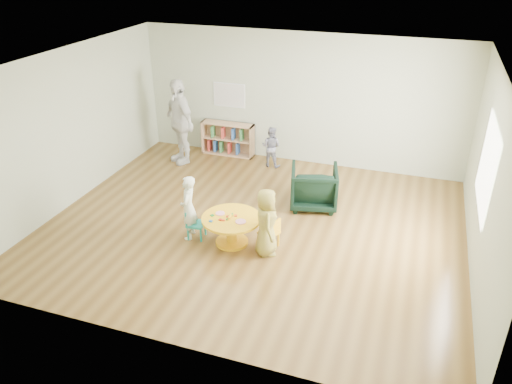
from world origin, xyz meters
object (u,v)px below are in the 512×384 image
Objects in this scene: kid_chair_right at (271,232)px; toddler at (271,147)px; child_right at (266,222)px; kid_chair_left at (194,223)px; activity_table at (231,225)px; armchair at (314,187)px; adult_caretaker at (179,121)px; child_left at (188,208)px; bookshelf at (228,139)px.

toddler is at bearing 40.15° from kid_chair_right.
child_right reaches higher than kid_chair_right.
kid_chair_left is 1.29m from kid_chair_right.
toddler is (-0.31, 3.15, 0.11)m from activity_table.
armchair is at bearing 135.59° from toddler.
adult_caretaker is at bearing -154.96° from kid_chair_left.
kid_chair_right is 3.99m from adult_caretaker.
child_left is (-0.73, -0.04, 0.22)m from activity_table.
toddler is at bearing -16.42° from bookshelf.
armchair is 3.45m from adult_caretaker.
child_right is (-0.35, -1.76, 0.17)m from armchair.
kid_chair_right is 1.40m from child_left.
child_right is at bearing 75.99° from child_left.
child_left reaches higher than armchair.
child_right is at bearing -163.83° from kid_chair_right.
bookshelf reaches higher than kid_chair_right.
toddler is at bearing 47.98° from adult_caretaker.
child_left is 1.24× the size of toddler.
kid_chair_right is 3.21m from toddler.
kid_chair_right is 0.28× the size of adult_caretaker.
activity_table is 3.78m from bookshelf.
child_right is (0.62, -0.09, 0.22)m from activity_table.
toddler is (1.14, -0.34, 0.08)m from bookshelf.
adult_caretaker is at bearing -32.07° from armchair.
kid_chair_left is at bearing 64.37° from child_right.
activity_table is at bearing 120.87° from kid_chair_right.
child_left reaches higher than kid_chair_left.
child_right reaches higher than kid_chair_left.
kid_chair_left is at bearing -176.94° from activity_table.
kid_chair_left is 0.58× the size of toddler.
armchair is (0.33, 1.58, 0.11)m from kid_chair_right.
armchair is (1.62, 1.71, 0.11)m from kid_chair_left.
bookshelf is 0.65× the size of adult_caretaker.
activity_table is 0.87× the size of child_left.
kid_chair_right is 0.43× the size of bookshelf.
adult_caretaker reaches higher than toddler.
kid_chair_left is 1.01× the size of kid_chair_right.
bookshelf is at bearing 6.71° from child_right.
armchair is (2.42, -1.82, 0.02)m from bookshelf.
adult_caretaker reaches higher than activity_table.
activity_table is at bearing 81.19° from child_left.
adult_caretaker is (-3.23, 1.08, 0.54)m from armchair.
child_left is (-0.08, -0.01, 0.27)m from kid_chair_left.
adult_caretaker is at bearing -163.42° from child_left.
activity_table is 1.08× the size of toddler.
adult_caretaker is (-1.95, -0.40, 0.48)m from toddler.
adult_caretaker reaches higher than child_right.
kid_chair_left is 0.43× the size of bookshelf.
kid_chair_right is 0.47× the size of child_left.
child_left is 3.23m from toddler.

